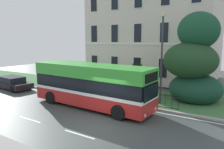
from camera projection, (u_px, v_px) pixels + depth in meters
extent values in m
cube|color=#3E4545|center=(99.00, 124.00, 12.65)|extent=(60.00, 56.00, 0.06)
cube|color=silver|center=(129.00, 107.00, 15.69)|extent=(54.00, 0.14, 0.01)
cube|color=silver|center=(29.00, 119.00, 13.25)|extent=(2.00, 0.12, 0.01)
cube|color=silver|center=(79.00, 134.00, 11.14)|extent=(2.00, 0.12, 0.01)
cube|color=#9E9E99|center=(132.00, 105.00, 16.07)|extent=(57.00, 0.24, 0.12)
cube|color=#417241|center=(146.00, 97.00, 18.30)|extent=(57.00, 5.09, 0.12)
cube|color=beige|center=(156.00, 32.00, 26.64)|extent=(14.09, 10.22, 11.34)
cube|color=white|center=(138.00, 44.00, 22.57)|extent=(14.09, 0.06, 0.20)
cube|color=#2D333D|center=(137.00, 74.00, 23.07)|extent=(1.10, 0.06, 2.20)
cube|color=white|center=(95.00, 63.00, 25.91)|extent=(0.93, 0.04, 2.00)
cube|color=black|center=(95.00, 63.00, 25.89)|extent=(0.83, 0.03, 1.90)
cube|color=white|center=(115.00, 65.00, 24.42)|extent=(0.93, 0.04, 2.00)
cube|color=black|center=(114.00, 65.00, 24.41)|extent=(0.83, 0.03, 1.90)
cube|color=white|center=(137.00, 66.00, 22.94)|extent=(0.93, 0.04, 2.00)
cube|color=black|center=(137.00, 66.00, 22.92)|extent=(0.83, 0.03, 1.90)
cube|color=white|center=(163.00, 68.00, 21.45)|extent=(0.93, 0.04, 2.00)
cube|color=black|center=(163.00, 68.00, 21.43)|extent=(0.83, 0.03, 1.90)
cube|color=white|center=(192.00, 70.00, 19.97)|extent=(0.93, 0.04, 2.00)
cube|color=black|center=(192.00, 70.00, 19.95)|extent=(0.83, 0.03, 1.90)
cube|color=white|center=(94.00, 34.00, 25.35)|extent=(0.93, 0.04, 2.00)
cube|color=black|center=(94.00, 34.00, 25.34)|extent=(0.83, 0.03, 1.90)
cube|color=white|center=(115.00, 33.00, 23.87)|extent=(0.93, 0.04, 2.00)
cube|color=black|center=(115.00, 33.00, 23.85)|extent=(0.83, 0.03, 1.90)
cube|color=white|center=(138.00, 33.00, 22.38)|extent=(0.93, 0.04, 2.00)
cube|color=black|center=(138.00, 33.00, 22.37)|extent=(0.83, 0.03, 1.90)
cube|color=white|center=(164.00, 33.00, 20.90)|extent=(0.93, 0.04, 2.00)
cube|color=black|center=(164.00, 33.00, 20.88)|extent=(0.83, 0.03, 1.90)
cube|color=white|center=(195.00, 32.00, 19.41)|extent=(0.93, 0.04, 2.00)
cube|color=black|center=(195.00, 32.00, 19.40)|extent=(0.83, 0.03, 1.90)
cube|color=white|center=(94.00, 3.00, 24.80)|extent=(0.93, 0.04, 2.00)
cube|color=black|center=(94.00, 3.00, 24.78)|extent=(0.83, 0.03, 1.90)
cube|color=white|center=(115.00, 1.00, 23.31)|extent=(0.93, 0.04, 2.00)
cube|color=black|center=(115.00, 1.00, 23.30)|extent=(0.83, 0.03, 1.90)
cube|color=black|center=(102.00, 86.00, 17.65)|extent=(12.46, 0.04, 0.04)
cube|color=black|center=(102.00, 97.00, 17.79)|extent=(12.46, 0.04, 0.04)
cylinder|color=black|center=(50.00, 84.00, 21.01)|extent=(0.02, 0.02, 0.95)
cylinder|color=black|center=(53.00, 84.00, 20.77)|extent=(0.02, 0.02, 0.95)
cylinder|color=black|center=(57.00, 85.00, 20.52)|extent=(0.02, 0.02, 0.95)
cylinder|color=black|center=(60.00, 85.00, 20.28)|extent=(0.02, 0.02, 0.95)
cylinder|color=black|center=(64.00, 86.00, 20.04)|extent=(0.02, 0.02, 0.95)
cylinder|color=black|center=(67.00, 87.00, 19.79)|extent=(0.02, 0.02, 0.95)
cylinder|color=black|center=(71.00, 87.00, 19.55)|extent=(0.02, 0.02, 0.95)
cylinder|color=black|center=(75.00, 88.00, 19.31)|extent=(0.02, 0.02, 0.95)
cylinder|color=black|center=(79.00, 88.00, 19.06)|extent=(0.02, 0.02, 0.95)
cylinder|color=black|center=(83.00, 89.00, 18.82)|extent=(0.02, 0.02, 0.95)
cylinder|color=black|center=(87.00, 90.00, 18.58)|extent=(0.02, 0.02, 0.95)
cylinder|color=black|center=(91.00, 90.00, 18.33)|extent=(0.02, 0.02, 0.95)
cylinder|color=black|center=(96.00, 91.00, 18.09)|extent=(0.02, 0.02, 0.95)
cylinder|color=black|center=(100.00, 92.00, 17.85)|extent=(0.02, 0.02, 0.95)
cylinder|color=black|center=(105.00, 92.00, 17.60)|extent=(0.02, 0.02, 0.95)
cylinder|color=black|center=(109.00, 93.00, 17.36)|extent=(0.02, 0.02, 0.95)
cylinder|color=black|center=(114.00, 94.00, 17.12)|extent=(0.02, 0.02, 0.95)
cylinder|color=black|center=(119.00, 95.00, 16.87)|extent=(0.02, 0.02, 0.95)
cylinder|color=black|center=(124.00, 95.00, 16.63)|extent=(0.02, 0.02, 0.95)
cylinder|color=black|center=(130.00, 96.00, 16.39)|extent=(0.02, 0.02, 0.95)
cylinder|color=black|center=(135.00, 97.00, 16.15)|extent=(0.02, 0.02, 0.95)
cylinder|color=black|center=(141.00, 98.00, 15.90)|extent=(0.02, 0.02, 0.95)
cylinder|color=black|center=(147.00, 99.00, 15.66)|extent=(0.02, 0.02, 0.95)
cylinder|color=black|center=(153.00, 100.00, 15.42)|extent=(0.02, 0.02, 0.95)
cylinder|color=black|center=(159.00, 101.00, 15.17)|extent=(0.02, 0.02, 0.95)
cylinder|color=black|center=(165.00, 102.00, 14.93)|extent=(0.02, 0.02, 0.95)
cylinder|color=black|center=(172.00, 103.00, 14.69)|extent=(0.02, 0.02, 0.95)
cylinder|color=black|center=(179.00, 104.00, 14.44)|extent=(0.02, 0.02, 0.95)
cylinder|color=#423328|center=(191.00, 92.00, 17.01)|extent=(0.50, 0.50, 1.29)
ellipsoid|color=#19422F|center=(195.00, 89.00, 17.01)|extent=(4.05, 4.05, 2.47)
ellipsoid|color=#204224|center=(190.00, 60.00, 16.59)|extent=(4.08, 4.08, 2.81)
ellipsoid|color=#19482F|center=(198.00, 31.00, 16.36)|extent=(3.09, 3.09, 2.84)
cube|color=red|center=(91.00, 96.00, 15.66)|extent=(9.33, 2.70, 1.02)
cube|color=white|center=(91.00, 90.00, 15.59)|extent=(9.35, 2.72, 0.20)
cube|color=black|center=(91.00, 83.00, 15.51)|extent=(9.25, 2.65, 0.96)
cube|color=green|center=(91.00, 71.00, 15.36)|extent=(9.33, 2.70, 0.85)
cube|color=black|center=(151.00, 92.00, 12.94)|extent=(0.12, 2.02, 0.89)
cube|color=black|center=(152.00, 77.00, 12.80)|extent=(0.12, 1.73, 0.54)
cylinder|color=silver|center=(156.00, 109.00, 13.77)|extent=(0.05, 0.20, 0.20)
cylinder|color=silver|center=(145.00, 116.00, 12.51)|extent=(0.05, 0.20, 0.20)
cylinder|color=black|center=(136.00, 103.00, 14.96)|extent=(0.97, 0.33, 0.96)
cylinder|color=black|center=(118.00, 112.00, 13.08)|extent=(0.97, 0.33, 0.96)
cylinder|color=black|center=(72.00, 92.00, 18.34)|extent=(0.97, 0.33, 0.96)
cylinder|color=black|center=(51.00, 97.00, 16.46)|extent=(0.97, 0.33, 0.96)
cube|color=black|center=(13.00, 84.00, 21.51)|extent=(4.53, 2.22, 0.55)
cube|color=black|center=(12.00, 79.00, 21.58)|extent=(2.76, 1.84, 0.50)
cylinder|color=black|center=(29.00, 86.00, 21.36)|extent=(0.61, 0.24, 0.60)
cylinder|color=black|center=(12.00, 89.00, 20.00)|extent=(0.61, 0.24, 0.60)
cylinder|color=black|center=(15.00, 83.00, 23.05)|extent=(0.61, 0.24, 0.60)
cylinder|color=#333338|center=(162.00, 61.00, 15.74)|extent=(0.14, 0.14, 6.36)
cube|color=beige|center=(163.00, 14.00, 15.20)|extent=(0.36, 0.24, 0.36)
cylinder|color=#4C4742|center=(67.00, 85.00, 20.51)|extent=(0.53, 0.53, 1.02)
ellipsoid|color=black|center=(67.00, 78.00, 20.41)|extent=(0.54, 0.54, 0.18)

